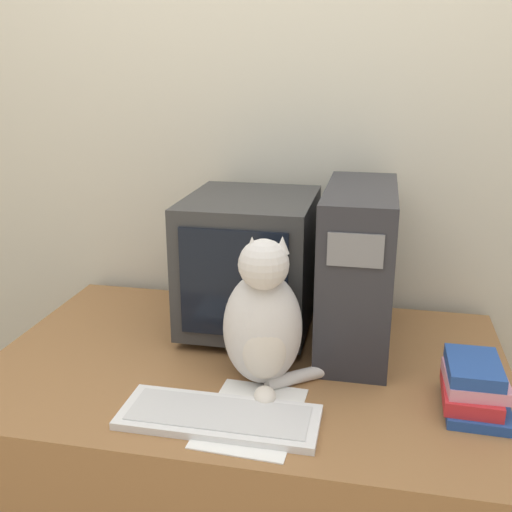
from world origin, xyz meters
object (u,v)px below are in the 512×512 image
crt_monitor (250,262)px  cat (263,322)px  keyboard (218,417)px  pen (176,398)px  book_stack (474,387)px  computer_tower (357,268)px

crt_monitor → cat: size_ratio=1.09×
keyboard → pen: (-0.12, 0.07, -0.01)m
keyboard → book_stack: 0.59m
crt_monitor → book_stack: (0.60, -0.34, -0.15)m
computer_tower → crt_monitor: bearing=172.5°
computer_tower → cat: bearing=-127.3°
keyboard → cat: bearing=70.8°
pen → crt_monitor: bearing=78.9°
computer_tower → book_stack: size_ratio=2.31×
crt_monitor → pen: 0.49m
computer_tower → cat: (-0.21, -0.28, -0.06)m
computer_tower → cat: size_ratio=1.23×
crt_monitor → keyboard: (0.04, -0.51, -0.20)m
cat → pen: 0.28m
crt_monitor → computer_tower: bearing=-7.5°
book_stack → keyboard: bearing=-163.3°
cat → book_stack: (0.50, -0.02, -0.11)m
cat → pen: (-0.19, -0.12, -0.16)m
crt_monitor → pen: size_ratio=2.83×
crt_monitor → computer_tower: size_ratio=0.88×
book_stack → pen: (-0.69, -0.10, -0.05)m
pen → keyboard: bearing=-28.1°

